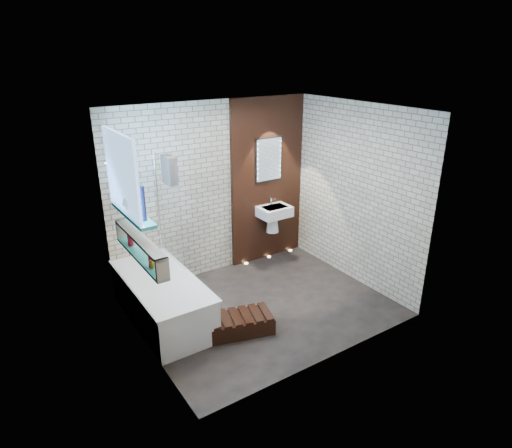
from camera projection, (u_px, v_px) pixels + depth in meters
ground at (262, 306)px, 6.00m from camera, size 3.20×3.20×0.00m
room_shell at (263, 217)px, 5.52m from camera, size 3.24×3.20×2.60m
walnut_panel at (267, 181)px, 6.99m from camera, size 1.30×0.06×2.60m
clerestory_window at (124, 183)px, 4.77m from camera, size 0.18×1.00×0.94m
display_niche at (140, 248)px, 4.90m from camera, size 0.14×1.30×0.26m
bathtub at (162, 299)px, 5.62m from camera, size 0.79×1.74×0.70m
bath_screen at (169, 211)px, 5.78m from camera, size 0.01×0.78×1.40m
towel at (169, 170)px, 5.48m from camera, size 0.10×0.27×0.35m
shower_head at (129, 160)px, 5.34m from camera, size 0.18×0.18×0.02m
washbasin at (274, 215)px, 7.03m from camera, size 0.50×0.36×0.58m
led_mirror at (269, 160)px, 6.83m from camera, size 0.50×0.02×0.70m
walnut_step at (235, 325)px, 5.43m from camera, size 0.99×0.64×0.20m
niche_bottles at (139, 249)px, 4.94m from camera, size 0.07×0.74×0.17m
sill_vases at (134, 203)px, 4.85m from camera, size 0.20×0.47×0.38m
floor_uplights at (269, 257)px, 7.42m from camera, size 0.96×0.06×0.01m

